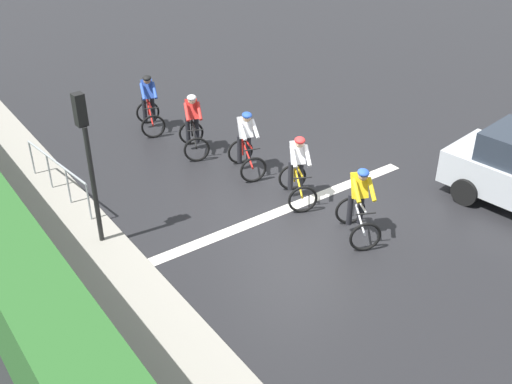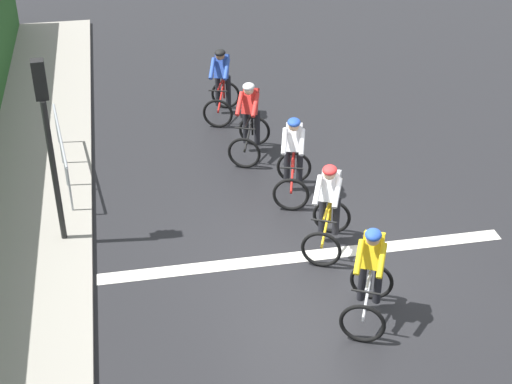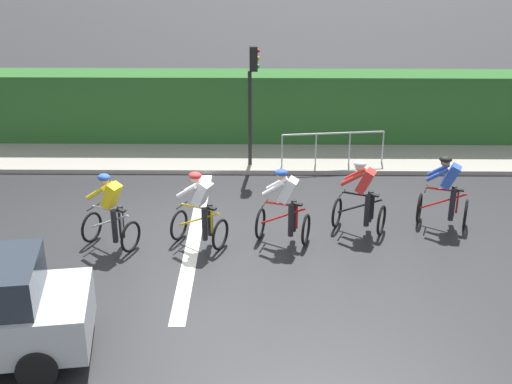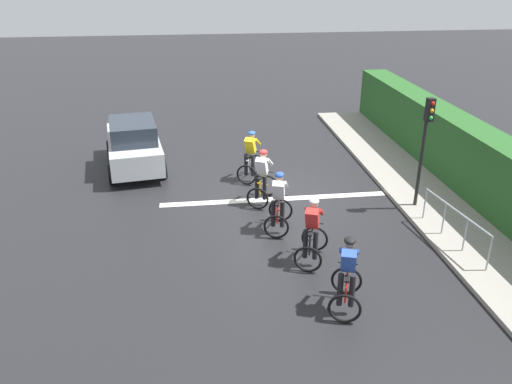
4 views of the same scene
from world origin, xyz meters
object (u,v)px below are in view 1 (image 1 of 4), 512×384
at_px(cyclist_lead, 149,104).
at_px(cyclist_fourth, 298,170).
at_px(cyclist_second, 193,125).
at_px(cyclist_mid, 246,143).
at_px(cyclist_trailing, 359,204).
at_px(traffic_light_near_crossing, 87,149).
at_px(pedestrian_railing_kerbside, 57,171).

distance_m(cyclist_lead, cyclist_fourth, 5.51).
xyz_separation_m(cyclist_lead, cyclist_second, (0.29, -1.92, 0.00)).
height_order(cyclist_mid, cyclist_trailing, same).
distance_m(cyclist_fourth, cyclist_trailing, 1.88).
bearing_deg(cyclist_mid, cyclist_lead, 102.60).
bearing_deg(cyclist_trailing, traffic_light_near_crossing, 147.45).
relative_size(cyclist_second, traffic_light_near_crossing, 0.50).
height_order(cyclist_fourth, traffic_light_near_crossing, traffic_light_near_crossing).
bearing_deg(cyclist_mid, pedestrian_railing_kerbside, 161.75).
relative_size(cyclist_mid, cyclist_fourth, 1.00).
bearing_deg(pedestrian_railing_kerbside, cyclist_second, 4.49).
relative_size(cyclist_second, pedestrian_railing_kerbside, 0.59).
height_order(cyclist_fourth, cyclist_trailing, same).
xyz_separation_m(cyclist_second, cyclist_fourth, (0.70, -3.50, 0.00)).
bearing_deg(cyclist_fourth, traffic_light_near_crossing, 166.93).
xyz_separation_m(cyclist_mid, traffic_light_near_crossing, (-4.25, -0.77, 1.43)).
height_order(cyclist_mid, pedestrian_railing_kerbside, cyclist_mid).
height_order(cyclist_second, cyclist_fourth, same).
bearing_deg(traffic_light_near_crossing, cyclist_lead, 51.97).
relative_size(cyclist_second, cyclist_trailing, 1.00).
height_order(cyclist_lead, cyclist_trailing, same).
bearing_deg(traffic_light_near_crossing, pedestrian_railing_kerbside, 90.78).
height_order(cyclist_lead, pedestrian_railing_kerbside, cyclist_lead).
bearing_deg(cyclist_trailing, cyclist_second, 98.67).
xyz_separation_m(cyclist_mid, cyclist_fourth, (0.19, -1.80, 0.00)).
bearing_deg(cyclist_second, cyclist_trailing, -81.33).
height_order(cyclist_trailing, pedestrian_railing_kerbside, cyclist_trailing).
height_order(cyclist_second, cyclist_trailing, same).
relative_size(cyclist_trailing, traffic_light_near_crossing, 0.50).
xyz_separation_m(cyclist_mid, pedestrian_railing_kerbside, (-4.27, 1.41, -0.04)).
xyz_separation_m(cyclist_fourth, traffic_light_near_crossing, (-4.43, 1.03, 1.43)).
distance_m(cyclist_lead, cyclist_trailing, 7.38).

